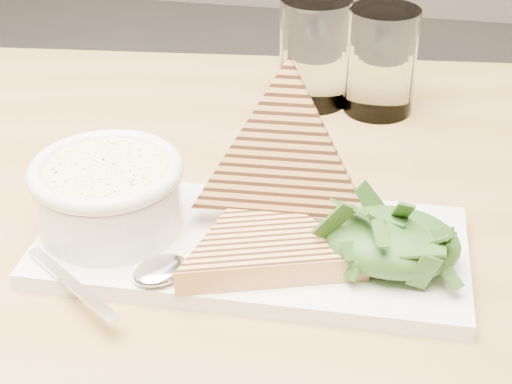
% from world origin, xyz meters
% --- Properties ---
extents(table_top, '(1.32, 0.96, 0.04)m').
position_xyz_m(table_top, '(0.15, 0.13, 0.75)').
color(table_top, '#A47E4C').
rests_on(table_top, ground).
extents(platter, '(0.36, 0.17, 0.02)m').
position_xyz_m(platter, '(0.20, 0.10, 0.78)').
color(platter, white).
rests_on(platter, table_top).
extents(soup_bowl, '(0.12, 0.12, 0.05)m').
position_xyz_m(soup_bowl, '(0.07, 0.10, 0.81)').
color(soup_bowl, white).
rests_on(soup_bowl, platter).
extents(soup, '(0.10, 0.10, 0.01)m').
position_xyz_m(soup, '(0.07, 0.10, 0.84)').
color(soup, beige).
rests_on(soup, soup_bowl).
extents(bowl_rim, '(0.13, 0.13, 0.01)m').
position_xyz_m(bowl_rim, '(0.07, 0.10, 0.84)').
color(bowl_rim, white).
rests_on(bowl_rim, soup_bowl).
extents(sandwich_flat, '(0.22, 0.22, 0.02)m').
position_xyz_m(sandwich_flat, '(0.21, 0.08, 0.80)').
color(sandwich_flat, tan).
rests_on(sandwich_flat, platter).
extents(sandwich_lean, '(0.18, 0.16, 0.20)m').
position_xyz_m(sandwich_lean, '(0.21, 0.14, 0.85)').
color(sandwich_lean, tan).
rests_on(sandwich_lean, sandwich_flat).
extents(salad_base, '(0.11, 0.08, 0.04)m').
position_xyz_m(salad_base, '(0.31, 0.09, 0.81)').
color(salad_base, '#204715').
rests_on(salad_base, platter).
extents(arugula_pile, '(0.11, 0.10, 0.05)m').
position_xyz_m(arugula_pile, '(0.31, 0.09, 0.82)').
color(arugula_pile, '#305420').
rests_on(arugula_pile, platter).
extents(spoon_bowl, '(0.06, 0.06, 0.01)m').
position_xyz_m(spoon_bowl, '(0.14, 0.04, 0.79)').
color(spoon_bowl, silver).
rests_on(spoon_bowl, platter).
extents(spoon_handle, '(0.10, 0.08, 0.00)m').
position_xyz_m(spoon_handle, '(0.07, 0.01, 0.79)').
color(spoon_handle, silver).
rests_on(spoon_handle, platter).
extents(glass_near, '(0.08, 0.08, 0.12)m').
position_xyz_m(glass_near, '(0.21, 0.41, 0.83)').
color(glass_near, white).
rests_on(glass_near, table_top).
extents(glass_far, '(0.08, 0.08, 0.12)m').
position_xyz_m(glass_far, '(0.28, 0.40, 0.83)').
color(glass_far, white).
rests_on(glass_far, table_top).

